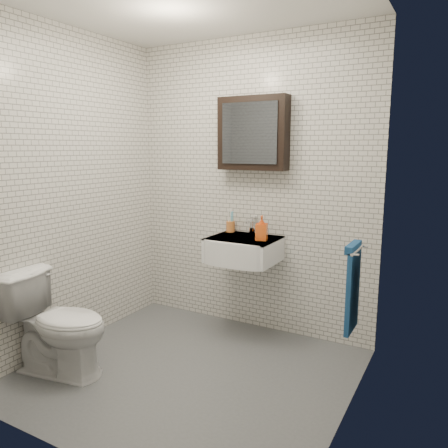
# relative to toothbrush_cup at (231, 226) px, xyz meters

# --- Properties ---
(ground) EXTENTS (2.20, 2.00, 0.01)m
(ground) POSITION_rel_toothbrush_cup_xyz_m (0.16, -0.94, -0.90)
(ground) COLOR #52555A
(ground) RESTS_ON ground
(room_shell) EXTENTS (2.22, 2.02, 2.51)m
(room_shell) POSITION_rel_toothbrush_cup_xyz_m (0.16, -0.94, 0.56)
(room_shell) COLOR silver
(room_shell) RESTS_ON ground
(washbasin) EXTENTS (0.55, 0.50, 0.20)m
(washbasin) POSITION_rel_toothbrush_cup_xyz_m (0.21, -0.21, -0.15)
(washbasin) COLOR white
(washbasin) RESTS_ON room_shell
(faucet) EXTENTS (0.06, 0.20, 0.15)m
(faucet) POSITION_rel_toothbrush_cup_xyz_m (0.21, -0.01, 0.02)
(faucet) COLOR silver
(faucet) RESTS_ON washbasin
(mirror_cabinet) EXTENTS (0.60, 0.15, 0.60)m
(mirror_cabinet) POSITION_rel_toothbrush_cup_xyz_m (0.21, -0.01, 0.80)
(mirror_cabinet) COLOR black
(mirror_cabinet) RESTS_ON room_shell
(towel_rail) EXTENTS (0.09, 0.30, 0.58)m
(towel_rail) POSITION_rel_toothbrush_cup_xyz_m (1.21, -0.59, -0.18)
(towel_rail) COLOR silver
(towel_rail) RESTS_ON room_shell
(toothbrush_cup) EXTENTS (0.08, 0.08, 0.21)m
(toothbrush_cup) POSITION_rel_toothbrush_cup_xyz_m (0.00, 0.00, 0.00)
(toothbrush_cup) COLOR #CB7232
(toothbrush_cup) RESTS_ON washbasin
(soap_bottle) EXTENTS (0.11, 0.11, 0.20)m
(soap_bottle) POSITION_rel_toothbrush_cup_xyz_m (0.38, -0.18, 0.05)
(soap_bottle) COLOR orange
(soap_bottle) RESTS_ON washbasin
(toilet) EXTENTS (0.79, 0.53, 0.74)m
(toilet) POSITION_rel_toothbrush_cup_xyz_m (-0.64, -1.37, -0.53)
(toilet) COLOR white
(toilet) RESTS_ON ground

